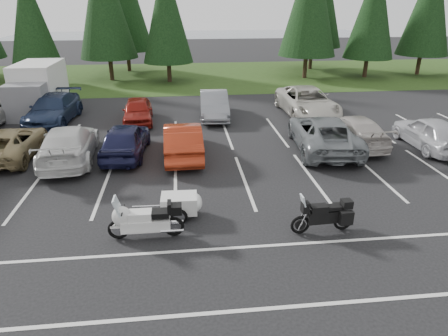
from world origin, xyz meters
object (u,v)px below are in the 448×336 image
at_px(touring_motorcycle, 145,217).
at_px(car_near_2, 10,143).
at_px(cargo_trailer, 179,206).
at_px(car_near_7, 353,130).
at_px(car_near_4, 126,140).
at_px(adventure_motorcycle, 323,213).
at_px(car_near_8, 431,133).
at_px(car_far_4, 307,102).
at_px(car_far_2, 138,111).
at_px(car_near_5, 183,140).
at_px(box_truck, 35,89).
at_px(car_far_3, 214,105).
at_px(car_far_1, 53,109).
at_px(car_near_3, 69,144).
at_px(car_near_6, 323,133).

bearing_deg(touring_motorcycle, car_near_2, 131.65).
bearing_deg(cargo_trailer, car_near_7, 38.09).
bearing_deg(car_near_4, adventure_motorcycle, 136.35).
distance_m(car_near_8, car_far_4, 7.47).
height_order(car_far_2, cargo_trailer, car_far_2).
relative_size(car_near_2, car_near_8, 1.07).
distance_m(car_near_5, car_near_7, 8.26).
distance_m(car_near_4, car_near_8, 14.20).
bearing_deg(box_truck, car_near_8, -23.23).
bearing_deg(car_near_5, car_far_3, -108.44).
bearing_deg(car_near_2, car_far_1, -95.00).
bearing_deg(car_near_2, car_near_8, 176.22).
bearing_deg(car_far_3, car_far_2, -170.22).
distance_m(car_near_8, car_far_1, 19.94).
relative_size(car_near_5, car_near_7, 0.96).
relative_size(box_truck, car_far_1, 1.05).
xyz_separation_m(box_truck, car_near_3, (3.91, -8.52, -0.68)).
distance_m(box_truck, car_near_2, 7.97).
distance_m(car_near_2, car_far_4, 16.13).
relative_size(car_near_6, car_near_8, 1.27).
height_order(car_far_1, car_far_2, car_far_1).
relative_size(car_near_8, car_far_2, 1.12).
bearing_deg(car_near_7, cargo_trailer, 33.45).
height_order(car_near_7, car_far_3, car_far_3).
relative_size(box_truck, car_far_2, 1.39).
bearing_deg(car_near_2, car_far_2, -137.22).
distance_m(car_near_8, adventure_motorcycle, 10.03).
relative_size(car_far_1, touring_motorcycle, 2.15).
height_order(box_truck, car_near_5, box_truck).
distance_m(car_near_3, car_near_6, 11.49).
bearing_deg(car_far_2, car_far_3, 4.05).
relative_size(car_near_4, car_far_1, 0.83).
relative_size(car_near_5, car_near_8, 1.04).
height_order(car_far_4, cargo_trailer, car_far_4).
distance_m(car_near_3, car_near_8, 16.59).
height_order(cargo_trailer, adventure_motorcycle, adventure_motorcycle).
bearing_deg(car_far_2, car_near_5, -69.46).
xyz_separation_m(car_near_3, touring_motorcycle, (3.75, -6.62, -0.08)).
xyz_separation_m(box_truck, car_near_5, (8.86, -8.54, -0.68)).
distance_m(car_near_5, touring_motorcycle, 6.71).
relative_size(car_near_7, cargo_trailer, 2.90).
relative_size(car_near_3, car_far_1, 0.99).
xyz_separation_m(car_near_8, car_far_4, (-4.04, 6.27, 0.06)).
xyz_separation_m(car_near_2, car_near_4, (5.08, -0.35, 0.09)).
bearing_deg(car_near_5, adventure_motorcycle, 119.78).
relative_size(car_near_5, cargo_trailer, 2.78).
bearing_deg(box_truck, car_far_4, -8.72).
height_order(car_far_3, touring_motorcycle, car_far_3).
distance_m(car_near_4, car_near_5, 2.59).
xyz_separation_m(car_near_7, car_near_8, (3.40, -0.96, 0.06)).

